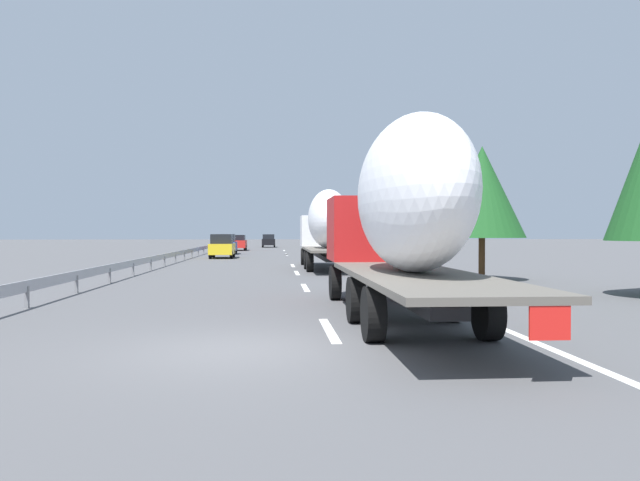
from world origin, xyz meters
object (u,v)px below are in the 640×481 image
Objects in this scene: car_black_suv at (269,241)px; car_blue_sedan at (226,244)px; road_sign at (345,229)px; truck_lead at (326,225)px; car_red_compact at (238,242)px; truck_trailing at (401,212)px; car_yellow_coupe at (222,246)px.

car_blue_sedan reaches higher than car_black_suv.
truck_lead is at bearing 169.73° from road_sign.
truck_lead is 2.76× the size of car_red_compact.
truck_trailing reaches higher than car_blue_sedan.
car_blue_sedan is at bearing 177.99° from car_red_compact.
car_yellow_coupe is 20.64m from car_red_compact.
road_sign is (17.11, -3.10, -0.08)m from truck_lead.
road_sign is at bearing -168.27° from car_black_suv.
car_red_compact is (20.64, -0.04, -0.05)m from car_yellow_coupe.
road_sign is at bearing -76.11° from car_yellow_coupe.
truck_lead is 3.64× the size of road_sign.
truck_trailing reaches higher than car_yellow_coupe.
truck_trailing is at bearing 175.23° from road_sign.
truck_lead is 35.96m from car_red_compact.
car_blue_sedan is (-26.45, 3.75, 0.04)m from car_black_suv.
truck_trailing is 35.39m from car_yellow_coupe.
truck_lead is at bearing -162.35° from car_blue_sedan.
car_red_compact is 15.01m from car_black_suv.
truck_lead is 2.79× the size of car_black_suv.
road_sign is at bearing -4.77° from truck_trailing.
truck_trailing is 44.11m from car_blue_sedan.
car_yellow_coupe is 10.57m from road_sign.
car_blue_sedan is at bearing 2.43° from car_yellow_coupe.
car_yellow_coupe is at bearing 103.89° from road_sign.
road_sign reaches higher than car_red_compact.
car_black_suv is at bearing -12.83° from car_red_compact.
car_red_compact is at bearing 167.17° from car_black_suv.
car_red_compact is 1.04× the size of car_blue_sedan.
car_red_compact is at bearing 7.25° from truck_trailing.
car_black_suv is at bearing -5.47° from car_yellow_coupe.
car_yellow_coupe is 0.92× the size of car_red_compact.
car_blue_sedan is (43.45, 7.45, -1.56)m from truck_trailing.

